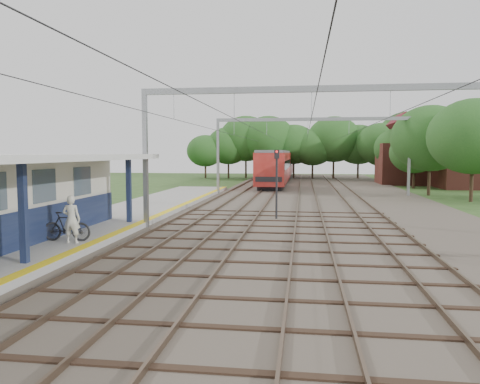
{
  "coord_description": "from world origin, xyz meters",
  "views": [
    {
      "loc": [
        2.87,
        -7.58,
        3.83
      ],
      "look_at": [
        -0.76,
        18.96,
        1.6
      ],
      "focal_mm": 35.0,
      "sensor_mm": 36.0,
      "label": 1
    }
  ],
  "objects_px": {
    "person": "(71,219)",
    "signal_post": "(277,177)",
    "train": "(279,165)",
    "bicycle": "(66,226)"
  },
  "relations": [
    {
      "from": "person",
      "to": "signal_post",
      "type": "bearing_deg",
      "value": -133.69
    },
    {
      "from": "person",
      "to": "train",
      "type": "relative_size",
      "value": 0.05
    },
    {
      "from": "person",
      "to": "bicycle",
      "type": "relative_size",
      "value": 0.96
    },
    {
      "from": "person",
      "to": "signal_post",
      "type": "height_order",
      "value": "signal_post"
    },
    {
      "from": "train",
      "to": "signal_post",
      "type": "height_order",
      "value": "train"
    },
    {
      "from": "signal_post",
      "to": "bicycle",
      "type": "bearing_deg",
      "value": -128.88
    },
    {
      "from": "bicycle",
      "to": "train",
      "type": "bearing_deg",
      "value": -10.62
    },
    {
      "from": "signal_post",
      "to": "person",
      "type": "bearing_deg",
      "value": -126.43
    },
    {
      "from": "person",
      "to": "bicycle",
      "type": "xyz_separation_m",
      "value": [
        -0.39,
        0.33,
        -0.35
      ]
    },
    {
      "from": "bicycle",
      "to": "train",
      "type": "distance_m",
      "value": 47.42
    }
  ]
}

